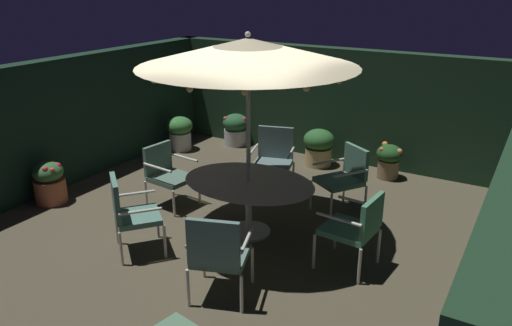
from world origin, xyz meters
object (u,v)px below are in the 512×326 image
patio_dining_table (249,189)px  patio_chair_southeast (218,252)px  patio_chair_north (273,156)px  potted_plant_back_right (180,132)px  patio_chair_east (129,210)px  potted_plant_right_near (236,129)px  patio_chair_northeast (167,171)px  patio_chair_southwest (345,175)px  patio_umbrella (248,53)px  potted_plant_back_left (389,160)px  patio_chair_south (356,225)px  potted_plant_back_center (319,146)px  potted_plant_left_near (50,182)px

patio_dining_table → patio_chair_southeast: size_ratio=1.76×
patio_chair_north → potted_plant_back_right: (-2.58, 0.81, -0.20)m
patio_dining_table → patio_chair_north: size_ratio=1.79×
patio_chair_southeast → potted_plant_back_right: size_ratio=1.52×
patio_chair_north → patio_chair_southeast: patio_chair_southeast is taller
patio_chair_east → potted_plant_right_near: bearing=105.9°
patio_chair_northeast → potted_plant_right_near: (-0.69, 2.99, -0.20)m
patio_dining_table → patio_chair_north: 1.56m
patio_chair_southwest → patio_chair_east: bearing=-126.6°
patio_chair_southeast → patio_dining_table: bearing=109.4°
patio_dining_table → potted_plant_back_right: 3.81m
patio_chair_north → patio_chair_southwest: bearing=-8.8°
patio_umbrella → potted_plant_back_right: bearing=142.6°
patio_chair_north → potted_plant_back_left: size_ratio=1.67×
patio_chair_southeast → patio_chair_south: size_ratio=1.08×
patio_chair_north → patio_chair_south: bearing=-39.3°
potted_plant_right_near → potted_plant_back_center: (1.98, -0.26, 0.03)m
potted_plant_back_center → potted_plant_back_left: 1.30m
patio_chair_east → patio_chair_south: patio_chair_east is taller
patio_chair_east → patio_chair_southwest: size_ratio=1.04×
patio_chair_northeast → patio_chair_south: (3.09, -0.29, 0.03)m
potted_plant_back_center → patio_chair_northeast: bearing=-115.2°
potted_plant_back_center → potted_plant_back_right: size_ratio=1.01×
patio_umbrella → potted_plant_left_near: size_ratio=4.13×
patio_dining_table → potted_plant_right_near: bearing=125.3°
patio_dining_table → patio_chair_southwest: size_ratio=1.86×
patio_chair_southwest → potted_plant_back_left: patio_chair_southwest is taller
patio_dining_table → patio_chair_southeast: (0.52, -1.47, -0.04)m
patio_umbrella → potted_plant_right_near: (-2.24, 3.15, -2.09)m
patio_chair_north → potted_plant_back_right: patio_chair_north is taller
patio_dining_table → patio_chair_southwest: 1.56m
patio_chair_northeast → patio_chair_southeast: size_ratio=0.90×
potted_plant_right_near → potted_plant_back_right: 1.15m
patio_chair_northeast → patio_chair_south: size_ratio=0.97×
patio_chair_south → patio_dining_table: bearing=175.2°
patio_chair_south → patio_chair_southwest: bearing=115.8°
patio_chair_southeast → potted_plant_right_near: (-2.76, 4.63, -0.25)m
potted_plant_back_right → patio_chair_north: bearing=-17.4°
patio_chair_east → potted_plant_back_left: patio_chair_east is taller
patio_chair_south → potted_plant_back_left: (-0.50, 3.06, -0.24)m
potted_plant_back_right → potted_plant_back_left: (4.06, 0.62, -0.04)m
potted_plant_back_left → patio_chair_south: bearing=-80.7°
patio_chair_southwest → potted_plant_back_center: 1.96m
patio_chair_southwest → patio_chair_northeast: bearing=-154.7°
patio_dining_table → potted_plant_back_right: size_ratio=2.68×
patio_chair_north → potted_plant_back_left: patio_chair_north is taller
patio_chair_north → patio_chair_southwest: patio_chair_north is taller
patio_chair_northeast → patio_umbrella: bearing=-6.1°
patio_chair_north → patio_chair_southeast: 3.12m
patio_chair_north → potted_plant_back_center: (0.18, 1.40, -0.20)m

